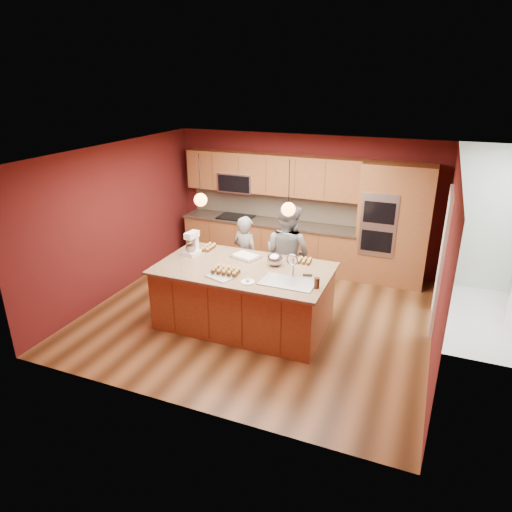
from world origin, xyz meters
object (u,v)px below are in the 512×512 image
at_px(mixing_bowl, 275,259).
at_px(stand_mixer, 192,245).
at_px(person_left, 246,256).
at_px(island, 245,296).
at_px(person_right, 287,254).

bearing_deg(mixing_bowl, stand_mixer, -177.88).
distance_m(person_left, mixing_bowl, 1.16).
height_order(island, mixing_bowl, island).
distance_m(person_right, mixing_bowl, 0.77).
bearing_deg(mixing_bowl, person_left, 137.56).
xyz_separation_m(island, mixing_bowl, (0.40, 0.26, 0.59)).
bearing_deg(person_left, stand_mixer, 70.88).
bearing_deg(person_right, stand_mixer, 47.69).
bearing_deg(person_left, person_right, -161.28).
bearing_deg(person_left, mixing_bowl, 156.28).
relative_size(person_left, stand_mixer, 3.88).
relative_size(island, stand_mixer, 7.00).
relative_size(island, person_left, 1.81).
xyz_separation_m(island, person_left, (-0.41, 1.01, 0.24)).
bearing_deg(stand_mixer, island, -4.16).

